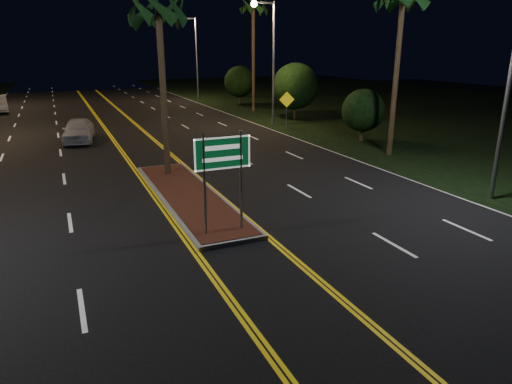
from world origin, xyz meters
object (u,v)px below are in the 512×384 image
highway_sign (223,163)px  shrub_mid (295,86)px  car_near (78,128)px  shrub_near (363,110)px  median_island (189,196)px  streetlight_right_mid (269,49)px  streetlight_right_far (193,49)px  palm_right_far (253,8)px  streetlight_right_near (507,51)px  shrub_far (240,82)px  warning_sign (287,104)px  palm_median (158,10)px

highway_sign → shrub_mid: size_ratio=0.69×
highway_sign → shrub_mid: shrub_mid is taller
highway_sign → car_near: (-3.27, 18.22, -1.54)m
shrub_near → median_island: bearing=-152.6°
streetlight_right_mid → car_near: bearing=-176.0°
streetlight_right_far → palm_right_far: size_ratio=0.87×
streetlight_right_near → streetlight_right_mid: size_ratio=1.00×
median_island → streetlight_right_far: (10.61, 35.00, 5.57)m
streetlight_right_near → shrub_far: (3.19, 34.00, -3.32)m
streetlight_right_near → palm_right_far: (2.19, 28.00, 3.49)m
streetlight_right_far → warning_sign: bearing=-88.5°
streetlight_right_far → highway_sign: bearing=-105.1°
median_island → streetlight_right_mid: streetlight_right_mid is taller
streetlight_right_mid → car_near: size_ratio=1.73×
palm_right_far → warning_sign: size_ratio=3.81×
streetlight_right_mid → warning_sign: streetlight_right_mid is taller
median_island → warning_sign: 17.29m
streetlight_right_far → shrub_far: (3.19, -6.00, -3.32)m
highway_sign → palm_right_far: palm_right_far is taller
highway_sign → shrub_far: shrub_far is taller
streetlight_right_far → palm_right_far: bearing=-79.7°
streetlight_right_far → car_near: bearing=-123.5°
palm_median → palm_right_far: bearing=56.7°
palm_median → palm_right_far: (12.80, 19.50, 1.87)m
streetlight_right_far → car_near: size_ratio=1.73×
streetlight_right_far → car_near: (-13.89, -20.98, -4.79)m
shrub_far → highway_sign: bearing=-112.6°
median_island → shrub_mid: 22.18m
streetlight_right_near → streetlight_right_far: 40.00m
streetlight_right_near → streetlight_right_far: (0.00, 40.00, 0.00)m
streetlight_right_near → streetlight_right_mid: (0.00, 20.00, 0.00)m
streetlight_right_far → shrub_far: streetlight_right_far is taller
highway_sign → palm_median: 9.11m
streetlight_right_mid → palm_right_far: size_ratio=0.87×
shrub_near → car_near: shrub_near is taller
highway_sign → streetlight_right_far: streetlight_right_far is taller
streetlight_right_near → streetlight_right_mid: 20.00m
palm_median → palm_right_far: size_ratio=0.81×
highway_sign → shrub_far: 35.96m
palm_right_far → streetlight_right_mid: bearing=-105.3°
median_island → highway_sign: highway_sign is taller
streetlight_right_near → car_near: 24.03m
highway_sign → streetlight_right_mid: streetlight_right_mid is taller
median_island → shrub_far: shrub_far is taller
shrub_near → warning_sign: shrub_near is taller
palm_median → shrub_mid: 19.97m
shrub_far → car_near: bearing=-138.7°
car_near → palm_median: bearing=-63.9°
palm_right_far → shrub_far: 9.13m
palm_right_far → streetlight_right_near: bearing=-94.5°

